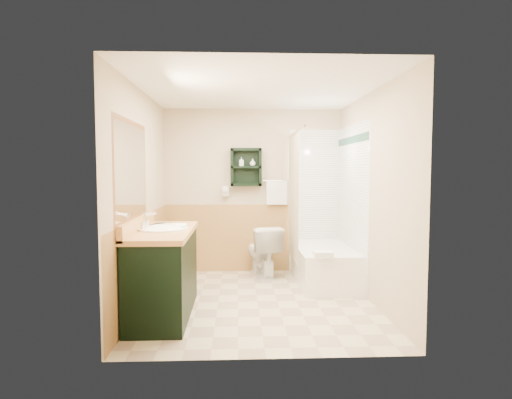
# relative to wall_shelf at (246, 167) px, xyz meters

# --- Properties ---
(floor) EXTENTS (3.00, 3.00, 0.00)m
(floor) POSITION_rel_wall_shelf_xyz_m (0.10, -1.41, -1.55)
(floor) COLOR beige
(floor) RESTS_ON ground
(back_wall) EXTENTS (2.60, 0.04, 2.40)m
(back_wall) POSITION_rel_wall_shelf_xyz_m (0.10, 0.11, -0.35)
(back_wall) COLOR beige
(back_wall) RESTS_ON ground
(left_wall) EXTENTS (0.04, 3.00, 2.40)m
(left_wall) POSITION_rel_wall_shelf_xyz_m (-1.22, -1.41, -0.35)
(left_wall) COLOR beige
(left_wall) RESTS_ON ground
(right_wall) EXTENTS (0.04, 3.00, 2.40)m
(right_wall) POSITION_rel_wall_shelf_xyz_m (1.42, -1.41, -0.35)
(right_wall) COLOR beige
(right_wall) RESTS_ON ground
(ceiling) EXTENTS (2.60, 3.00, 0.04)m
(ceiling) POSITION_rel_wall_shelf_xyz_m (0.10, -1.41, 0.87)
(ceiling) COLOR white
(ceiling) RESTS_ON back_wall
(wainscot_left) EXTENTS (2.98, 2.98, 1.00)m
(wainscot_left) POSITION_rel_wall_shelf_xyz_m (-1.19, -1.41, -1.05)
(wainscot_left) COLOR tan
(wainscot_left) RESTS_ON left_wall
(wainscot_back) EXTENTS (2.58, 2.58, 1.00)m
(wainscot_back) POSITION_rel_wall_shelf_xyz_m (0.10, 0.08, -1.05)
(wainscot_back) COLOR tan
(wainscot_back) RESTS_ON back_wall
(mirror_frame) EXTENTS (1.30, 1.30, 1.00)m
(mirror_frame) POSITION_rel_wall_shelf_xyz_m (-1.17, -1.96, -0.05)
(mirror_frame) COLOR brown
(mirror_frame) RESTS_ON left_wall
(mirror_glass) EXTENTS (1.20, 1.20, 0.90)m
(mirror_glass) POSITION_rel_wall_shelf_xyz_m (-1.17, -1.96, -0.05)
(mirror_glass) COLOR white
(mirror_glass) RESTS_ON left_wall
(tile_right) EXTENTS (1.50, 1.50, 2.10)m
(tile_right) POSITION_rel_wall_shelf_xyz_m (1.38, -0.66, -0.50)
(tile_right) COLOR white
(tile_right) RESTS_ON right_wall
(tile_back) EXTENTS (0.95, 0.95, 2.10)m
(tile_back) POSITION_rel_wall_shelf_xyz_m (1.13, 0.07, -0.50)
(tile_back) COLOR white
(tile_back) RESTS_ON back_wall
(tile_accent) EXTENTS (1.50, 1.50, 0.10)m
(tile_accent) POSITION_rel_wall_shelf_xyz_m (1.37, -0.66, 0.35)
(tile_accent) COLOR #12402D
(tile_accent) RESTS_ON right_wall
(wall_shelf) EXTENTS (0.45, 0.15, 0.55)m
(wall_shelf) POSITION_rel_wall_shelf_xyz_m (0.00, 0.00, 0.00)
(wall_shelf) COLOR black
(wall_shelf) RESTS_ON back_wall
(hair_dryer) EXTENTS (0.10, 0.24, 0.18)m
(hair_dryer) POSITION_rel_wall_shelf_xyz_m (-0.30, 0.02, -0.35)
(hair_dryer) COLOR silver
(hair_dryer) RESTS_ON back_wall
(towel_bar) EXTENTS (0.40, 0.06, 0.40)m
(towel_bar) POSITION_rel_wall_shelf_xyz_m (0.45, 0.04, -0.20)
(towel_bar) COLOR white
(towel_bar) RESTS_ON back_wall
(curtain_rod) EXTENTS (0.03, 1.60, 0.03)m
(curtain_rod) POSITION_rel_wall_shelf_xyz_m (0.63, -0.66, 0.45)
(curtain_rod) COLOR silver
(curtain_rod) RESTS_ON back_wall
(shower_curtain) EXTENTS (1.05, 1.05, 1.70)m
(shower_curtain) POSITION_rel_wall_shelf_xyz_m (0.63, -0.48, -0.40)
(shower_curtain) COLOR beige
(shower_curtain) RESTS_ON curtain_rod
(vanity) EXTENTS (0.59, 1.41, 0.90)m
(vanity) POSITION_rel_wall_shelf_xyz_m (-0.89, -1.81, -1.10)
(vanity) COLOR black
(vanity) RESTS_ON ground
(bathtub) EXTENTS (0.73, 1.50, 0.48)m
(bathtub) POSITION_rel_wall_shelf_xyz_m (1.03, -0.58, -1.31)
(bathtub) COLOR white
(bathtub) RESTS_ON ground
(toilet) EXTENTS (0.58, 0.81, 0.72)m
(toilet) POSITION_rel_wall_shelf_xyz_m (0.22, -0.25, -1.19)
(toilet) COLOR white
(toilet) RESTS_ON ground
(counter_towel) EXTENTS (0.25, 0.20, 0.04)m
(counter_towel) POSITION_rel_wall_shelf_xyz_m (-0.79, -1.71, -0.63)
(counter_towel) COLOR white
(counter_towel) RESTS_ON vanity
(vanity_book) EXTENTS (0.17, 0.06, 0.23)m
(vanity_book) POSITION_rel_wall_shelf_xyz_m (-1.06, -1.48, -0.54)
(vanity_book) COLOR black
(vanity_book) RESTS_ON vanity
(tub_towel) EXTENTS (0.22, 0.18, 0.07)m
(tub_towel) POSITION_rel_wall_shelf_xyz_m (0.88, -1.29, -1.03)
(tub_towel) COLOR white
(tub_towel) RESTS_ON bathtub
(soap_bottle_a) EXTENTS (0.08, 0.14, 0.06)m
(soap_bottle_a) POSITION_rel_wall_shelf_xyz_m (-0.07, -0.01, 0.05)
(soap_bottle_a) COLOR white
(soap_bottle_a) RESTS_ON wall_shelf
(soap_bottle_b) EXTENTS (0.09, 0.11, 0.08)m
(soap_bottle_b) POSITION_rel_wall_shelf_xyz_m (0.10, -0.01, 0.06)
(soap_bottle_b) COLOR white
(soap_bottle_b) RESTS_ON wall_shelf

